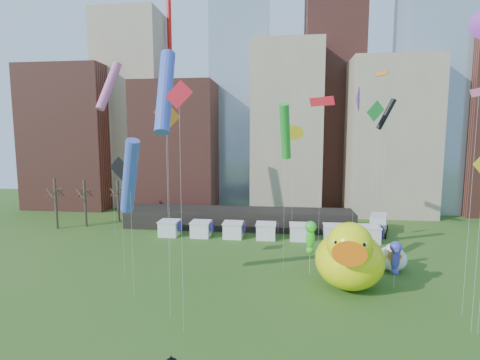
# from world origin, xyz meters

# --- Properties ---
(skyline) EXTENTS (101.00, 23.00, 68.00)m
(skyline) POSITION_xyz_m (2.25, 61.06, 21.44)
(skyline) COLOR brown
(skyline) RESTS_ON ground
(pavilion) EXTENTS (38.00, 6.00, 3.20)m
(pavilion) POSITION_xyz_m (-4.00, 42.00, 1.60)
(pavilion) COLOR black
(pavilion) RESTS_ON ground
(vendor_tents) EXTENTS (33.24, 2.80, 2.40)m
(vendor_tents) POSITION_xyz_m (1.02, 36.00, 1.11)
(vendor_tents) COLOR white
(vendor_tents) RESTS_ON ground
(bare_trees) EXTENTS (8.44, 6.44, 8.50)m
(bare_trees) POSITION_xyz_m (-30.17, 40.54, 4.01)
(bare_trees) COLOR #382B21
(bare_trees) RESTS_ON ground
(big_duck) EXTENTS (8.35, 10.12, 7.29)m
(big_duck) POSITION_xyz_m (10.10, 18.84, 3.35)
(big_duck) COLOR #F5FE0C
(big_duck) RESTS_ON ground
(small_duck) EXTENTS (3.95, 4.80, 3.47)m
(small_duck) POSITION_xyz_m (15.92, 24.49, 1.59)
(small_duck) COLOR white
(small_duck) RESTS_ON ground
(seahorse_green) EXTENTS (1.28, 1.60, 6.09)m
(seahorse_green) POSITION_xyz_m (6.48, 22.31, 4.53)
(seahorse_green) COLOR silver
(seahorse_green) RESTS_ON ground
(seahorse_purple) EXTENTS (1.42, 1.65, 4.94)m
(seahorse_purple) POSITION_xyz_m (14.68, 19.40, 3.47)
(seahorse_purple) COLOR silver
(seahorse_purple) RESTS_ON ground
(box_truck) EXTENTS (4.28, 6.98, 2.79)m
(box_truck) POSITION_xyz_m (18.71, 41.45, 1.43)
(box_truck) COLOR silver
(box_truck) RESTS_ON ground
(kite_0) EXTENTS (2.09, 0.08, 19.37)m
(kite_0) POSITION_xyz_m (-4.29, 9.03, 17.70)
(kite_0) COLOR silver
(kite_0) RESTS_ON ground
(kite_1) EXTENTS (0.53, 2.05, 19.16)m
(kite_1) POSITION_xyz_m (18.91, 14.55, 18.56)
(kite_1) COLOR silver
(kite_1) RESTS_ON ground
(kite_2) EXTENTS (2.62, 0.48, 13.22)m
(kite_2) POSITION_xyz_m (-13.68, 19.11, 11.73)
(kite_2) COLOR silver
(kite_2) RESTS_ON ground
(kite_3) EXTENTS (1.57, 3.76, 18.92)m
(kite_3) POSITION_xyz_m (3.55, 23.14, 15.81)
(kite_3) COLOR silver
(kite_3) RESTS_ON ground
(kite_5) EXTENTS (1.60, 4.21, 22.34)m
(kite_5) POSITION_xyz_m (-6.08, 11.33, 18.84)
(kite_5) COLOR silver
(kite_5) RESTS_ON ground
(kite_6) EXTENTS (2.75, 1.90, 19.56)m
(kite_6) POSITION_xyz_m (-10.36, 24.90, 17.66)
(kite_6) COLOR silver
(kite_6) RESTS_ON ground
(kite_7) EXTENTS (0.90, 2.45, 20.25)m
(kite_7) POSITION_xyz_m (10.66, 20.87, 19.00)
(kite_7) COLOR silver
(kite_7) RESTS_ON ground
(kite_8) EXTENTS (3.16, 2.77, 20.45)m
(kite_8) POSITION_xyz_m (8.36, 32.07, 19.79)
(kite_8) COLOR silver
(kite_8) RESTS_ON ground
(kite_9) EXTENTS (3.34, 4.30, 26.22)m
(kite_9) POSITION_xyz_m (-21.80, 33.77, 22.56)
(kite_9) COLOR silver
(kite_9) RESTS_ON ground
(kite_10) EXTENTS (2.07, 0.78, 19.46)m
(kite_10) POSITION_xyz_m (14.55, 24.65, 17.70)
(kite_10) COLOR silver
(kite_10) RESTS_ON ground
(kite_11) EXTENTS (2.42, 1.26, 19.82)m
(kite_11) POSITION_xyz_m (14.73, 30.06, 18.07)
(kite_11) COLOR silver
(kite_11) RESTS_ON ground
(kite_12) EXTENTS (1.67, 0.79, 16.58)m
(kite_12) POSITION_xyz_m (4.56, 26.57, 15.68)
(kite_12) COLOR silver
(kite_12) RESTS_ON ground
(kite_13) EXTENTS (3.60, 4.13, 15.21)m
(kite_13) POSITION_xyz_m (-10.79, 14.78, 11.58)
(kite_13) COLOR silver
(kite_13) RESTS_ON ground
(kite_14) EXTENTS (1.28, 1.71, 23.85)m
(kite_14) POSITION_xyz_m (16.20, 33.61, 23.02)
(kite_14) COLOR silver
(kite_14) RESTS_ON ground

